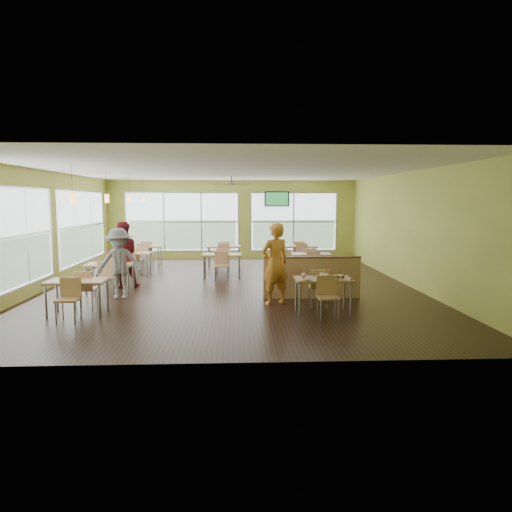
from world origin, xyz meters
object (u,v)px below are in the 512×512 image
at_px(man_plaid, 275,264).
at_px(food_basket, 339,276).
at_px(main_table, 323,284).
at_px(half_wall_divider, 312,277).

distance_m(man_plaid, food_basket, 1.56).
bearing_deg(man_plaid, main_table, 113.43).
relative_size(half_wall_divider, man_plaid, 1.26).
height_order(main_table, food_basket, main_table).
relative_size(half_wall_divider, food_basket, 9.78).
distance_m(half_wall_divider, food_basket, 1.48).
bearing_deg(main_table, man_plaid, 138.42).
height_order(main_table, man_plaid, man_plaid).
xyz_separation_m(main_table, food_basket, (0.36, 0.04, 0.15)).
bearing_deg(half_wall_divider, man_plaid, -148.21).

